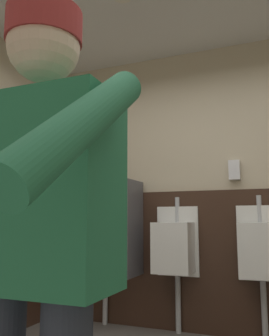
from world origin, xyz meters
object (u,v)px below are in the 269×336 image
Objects in this scene: urinal_right at (261,249)px; person at (35,231)px; urinal_middle at (175,247)px; urinal_left at (102,245)px; soap_dispenser at (234,170)px.

person is (-0.49, -2.39, 0.21)m from urinal_right.
person is at bearing -83.85° from urinal_middle.
urinal_left is 1.00× the size of urinal_right.
urinal_right is at bearing -30.74° from soap_dispenser.
urinal_right is at bearing 0.00° from urinal_middle.
person is at bearing -101.62° from urinal_right.
urinal_middle is 0.90m from soap_dispenser.
person is (1.01, -2.39, 0.21)m from urinal_left.
urinal_left is 1.48m from soap_dispenser.
urinal_left is 1.00× the size of urinal_middle.
urinal_middle is 2.42m from person.
urinal_middle is (0.75, 0.00, 0.00)m from urinal_left.
urinal_middle is 0.75m from urinal_right.
urinal_left is 0.75× the size of person.
urinal_left is 1.50m from urinal_right.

